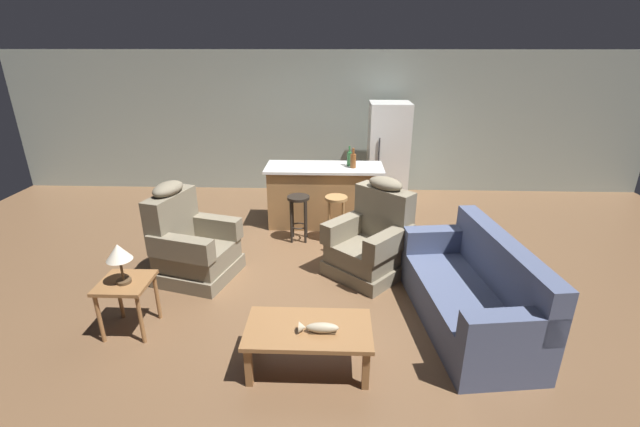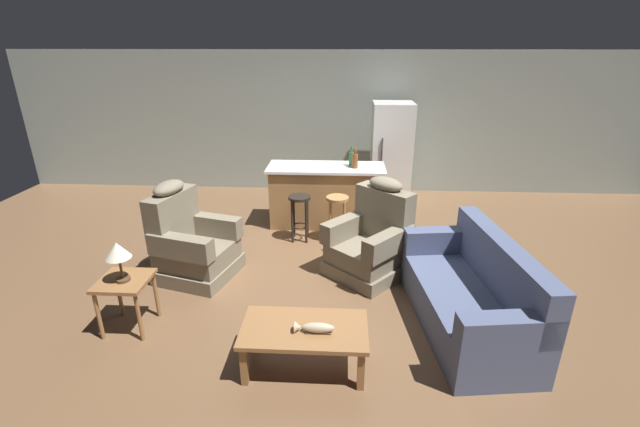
{
  "view_description": "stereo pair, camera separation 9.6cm",
  "coord_description": "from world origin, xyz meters",
  "px_view_note": "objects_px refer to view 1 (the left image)",
  "views": [
    {
      "loc": [
        0.16,
        -5.0,
        2.72
      ],
      "look_at": [
        -0.01,
        -0.1,
        0.75
      ],
      "focal_mm": 24.0,
      "sensor_mm": 36.0,
      "label": 1
    },
    {
      "loc": [
        0.26,
        -4.99,
        2.72
      ],
      "look_at": [
        -0.01,
        -0.1,
        0.75
      ],
      "focal_mm": 24.0,
      "sensor_mm": 36.0,
      "label": 2
    }
  ],
  "objects_px": {
    "bar_stool_left": "(299,210)",
    "couch": "(473,294)",
    "coffee_table": "(308,333)",
    "end_table": "(126,290)",
    "fish_figurine": "(318,328)",
    "recliner_near_island": "(372,241)",
    "recliner_near_lamp": "(191,245)",
    "refrigerator": "(388,153)",
    "bottle_short_amber": "(349,158)",
    "kitchen_island": "(324,195)",
    "bottle_tall_green": "(353,160)",
    "table_lamp": "(119,254)",
    "bar_stool_right": "(336,210)"
  },
  "relations": [
    {
      "from": "bar_stool_left",
      "to": "refrigerator",
      "type": "relative_size",
      "value": 0.39
    },
    {
      "from": "bar_stool_left",
      "to": "table_lamp",
      "type": "bearing_deg",
      "value": -124.29
    },
    {
      "from": "recliner_near_island",
      "to": "kitchen_island",
      "type": "height_order",
      "value": "recliner_near_island"
    },
    {
      "from": "fish_figurine",
      "to": "recliner_near_island",
      "type": "xyz_separation_m",
      "value": [
        0.59,
        1.82,
        -0.04
      ]
    },
    {
      "from": "bottle_tall_green",
      "to": "bottle_short_amber",
      "type": "relative_size",
      "value": 0.98
    },
    {
      "from": "kitchen_island",
      "to": "bar_stool_left",
      "type": "height_order",
      "value": "kitchen_island"
    },
    {
      "from": "kitchen_island",
      "to": "refrigerator",
      "type": "height_order",
      "value": "refrigerator"
    },
    {
      "from": "recliner_near_lamp",
      "to": "bar_stool_left",
      "type": "bearing_deg",
      "value": 57.1
    },
    {
      "from": "couch",
      "to": "bar_stool_right",
      "type": "bearing_deg",
      "value": -61.39
    },
    {
      "from": "refrigerator",
      "to": "bottle_short_amber",
      "type": "relative_size",
      "value": 5.75
    },
    {
      "from": "kitchen_island",
      "to": "recliner_near_lamp",
      "type": "bearing_deg",
      "value": -132.69
    },
    {
      "from": "fish_figurine",
      "to": "end_table",
      "type": "relative_size",
      "value": 0.61
    },
    {
      "from": "end_table",
      "to": "bottle_short_amber",
      "type": "distance_m",
      "value": 3.69
    },
    {
      "from": "recliner_near_island",
      "to": "bottle_tall_green",
      "type": "distance_m",
      "value": 1.61
    },
    {
      "from": "fish_figurine",
      "to": "recliner_near_island",
      "type": "bearing_deg",
      "value": 71.89
    },
    {
      "from": "bar_stool_left",
      "to": "recliner_near_island",
      "type": "bearing_deg",
      "value": -42.24
    },
    {
      "from": "bottle_tall_green",
      "to": "bottle_short_amber",
      "type": "bearing_deg",
      "value": 115.47
    },
    {
      "from": "bar_stool_right",
      "to": "bottle_short_amber",
      "type": "height_order",
      "value": "bottle_short_amber"
    },
    {
      "from": "bar_stool_left",
      "to": "bottle_short_amber",
      "type": "height_order",
      "value": "bottle_short_amber"
    },
    {
      "from": "recliner_near_lamp",
      "to": "recliner_near_island",
      "type": "relative_size",
      "value": 1.0
    },
    {
      "from": "bottle_tall_green",
      "to": "bottle_short_amber",
      "type": "height_order",
      "value": "bottle_short_amber"
    },
    {
      "from": "couch",
      "to": "bottle_tall_green",
      "type": "xyz_separation_m",
      "value": [
        -1.14,
        2.51,
        0.72
      ]
    },
    {
      "from": "fish_figurine",
      "to": "bottle_tall_green",
      "type": "distance_m",
      "value": 3.35
    },
    {
      "from": "recliner_near_lamp",
      "to": "bar_stool_left",
      "type": "relative_size",
      "value": 1.76
    },
    {
      "from": "bar_stool_right",
      "to": "refrigerator",
      "type": "distance_m",
      "value": 2.09
    },
    {
      "from": "table_lamp",
      "to": "bar_stool_left",
      "type": "xyz_separation_m",
      "value": [
        1.5,
        2.21,
        -0.4
      ]
    },
    {
      "from": "kitchen_island",
      "to": "bar_stool_right",
      "type": "distance_m",
      "value": 0.66
    },
    {
      "from": "couch",
      "to": "bar_stool_right",
      "type": "xyz_separation_m",
      "value": [
        -1.39,
        1.95,
        0.13
      ]
    },
    {
      "from": "kitchen_island",
      "to": "bar_stool_right",
      "type": "height_order",
      "value": "kitchen_island"
    },
    {
      "from": "recliner_near_island",
      "to": "bottle_tall_green",
      "type": "relative_size",
      "value": 4.0
    },
    {
      "from": "coffee_table",
      "to": "end_table",
      "type": "relative_size",
      "value": 1.96
    },
    {
      "from": "table_lamp",
      "to": "bar_stool_left",
      "type": "distance_m",
      "value": 2.7
    },
    {
      "from": "recliner_near_island",
      "to": "bottle_short_amber",
      "type": "bearing_deg",
      "value": -128.69
    },
    {
      "from": "coffee_table",
      "to": "bar_stool_left",
      "type": "height_order",
      "value": "bar_stool_left"
    },
    {
      "from": "coffee_table",
      "to": "bottle_short_amber",
      "type": "distance_m",
      "value": 3.43
    },
    {
      "from": "coffee_table",
      "to": "kitchen_island",
      "type": "xyz_separation_m",
      "value": [
        0.05,
        3.28,
        0.11
      ]
    },
    {
      "from": "end_table",
      "to": "bar_stool_right",
      "type": "bearing_deg",
      "value": 46.73
    },
    {
      "from": "coffee_table",
      "to": "table_lamp",
      "type": "height_order",
      "value": "table_lamp"
    },
    {
      "from": "recliner_near_lamp",
      "to": "coffee_table",
      "type": "bearing_deg",
      "value": -29.98
    },
    {
      "from": "table_lamp",
      "to": "bar_stool_left",
      "type": "relative_size",
      "value": 0.6
    },
    {
      "from": "fish_figurine",
      "to": "bar_stool_left",
      "type": "distance_m",
      "value": 2.74
    },
    {
      "from": "bar_stool_right",
      "to": "bottle_short_amber",
      "type": "relative_size",
      "value": 2.22
    },
    {
      "from": "recliner_near_island",
      "to": "table_lamp",
      "type": "xyz_separation_m",
      "value": [
        -2.49,
        -1.31,
        0.45
      ]
    },
    {
      "from": "coffee_table",
      "to": "bar_stool_left",
      "type": "relative_size",
      "value": 1.62
    },
    {
      "from": "bar_stool_left",
      "to": "couch",
      "type": "bearing_deg",
      "value": -45.22
    },
    {
      "from": "bottle_short_amber",
      "to": "couch",
      "type": "bearing_deg",
      "value": -65.46
    },
    {
      "from": "refrigerator",
      "to": "bottle_short_amber",
      "type": "distance_m",
      "value": 1.37
    },
    {
      "from": "couch",
      "to": "table_lamp",
      "type": "height_order",
      "value": "table_lamp"
    },
    {
      "from": "recliner_near_island",
      "to": "coffee_table",
      "type": "bearing_deg",
      "value": 20.88
    },
    {
      "from": "refrigerator",
      "to": "bottle_tall_green",
      "type": "xyz_separation_m",
      "value": [
        -0.67,
        -1.27,
        0.18
      ]
    }
  ]
}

